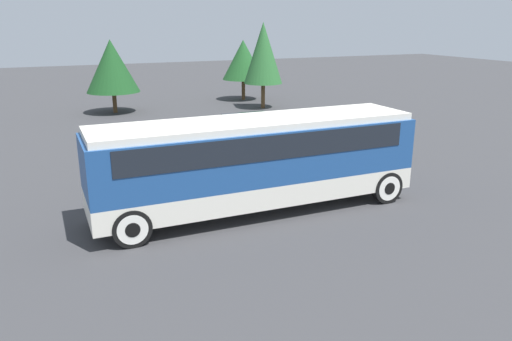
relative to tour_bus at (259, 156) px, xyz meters
The scene contains 7 objects.
ground_plane 1.88m from the tour_bus, behind, with size 120.00×120.00×0.00m, color #38383A.
tour_bus is the anchor object (origin of this frame).
parked_car_near 7.05m from the tour_bus, 97.60° to the left, with size 4.54×1.80×1.42m.
parked_car_mid 9.72m from the tour_bus, 68.33° to the left, with size 4.65×1.96×1.45m.
tree_left 20.69m from the tour_bus, 94.36° to the left, with size 3.53×3.53×4.87m.
tree_center 20.17m from the tour_bus, 65.09° to the left, with size 2.71×2.71×5.96m.
tree_right 24.00m from the tour_bus, 68.87° to the left, with size 3.24×3.24×4.62m.
Camera 1 is at (-6.27, -14.26, 6.13)m, focal length 35.00 mm.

